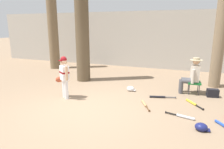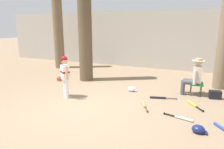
# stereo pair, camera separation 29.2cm
# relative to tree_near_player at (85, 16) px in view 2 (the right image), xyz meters

# --- Properties ---
(ground_plane) EXTENTS (60.00, 60.00, 0.00)m
(ground_plane) POSITION_rel_tree_near_player_xyz_m (1.47, -2.62, -2.57)
(ground_plane) COLOR #897056
(concrete_back_wall) EXTENTS (18.00, 0.36, 2.93)m
(concrete_back_wall) POSITION_rel_tree_near_player_xyz_m (1.47, 3.59, -1.11)
(concrete_back_wall) COLOR #ADA89E
(concrete_back_wall) RESTS_ON ground
(tree_near_player) EXTENTS (0.84, 0.84, 6.00)m
(tree_near_player) POSITION_rel_tree_near_player_xyz_m (0.00, 0.00, 0.00)
(tree_near_player) COLOR brown
(tree_near_player) RESTS_ON ground
(young_ballplayer) EXTENTS (0.60, 0.39, 1.31)m
(young_ballplayer) POSITION_rel_tree_near_player_xyz_m (0.48, -2.07, -1.83)
(young_ballplayer) COLOR white
(young_ballplayer) RESTS_ON ground
(folding_stool) EXTENTS (0.43, 0.43, 0.41)m
(folding_stool) POSITION_rel_tree_near_player_xyz_m (4.21, -0.22, -2.21)
(folding_stool) COLOR #196B2D
(folding_stool) RESTS_ON ground
(seated_spectator) EXTENTS (0.67, 0.54, 1.20)m
(seated_spectator) POSITION_rel_tree_near_player_xyz_m (4.11, -0.23, -1.93)
(seated_spectator) COLOR #47474C
(seated_spectator) RESTS_ON ground
(handbag_beside_stool) EXTENTS (0.37, 0.24, 0.26)m
(handbag_beside_stool) POSITION_rel_tree_near_player_xyz_m (4.77, -0.36, -2.44)
(handbag_beside_stool) COLOR black
(handbag_beside_stool) RESTS_ON ground
(tree_far_left) EXTENTS (0.74, 0.74, 5.55)m
(tree_far_left) POSITION_rel_tree_near_player_xyz_m (-2.60, 1.65, -0.16)
(tree_far_left) COLOR brown
(tree_far_left) RESTS_ON ground
(bat_yellow_trainer) EXTENTS (0.47, 0.66, 0.07)m
(bat_yellow_trainer) POSITION_rel_tree_near_player_xyz_m (4.18, -1.22, -2.54)
(bat_yellow_trainer) COLOR yellow
(bat_yellow_trainer) RESTS_ON ground
(bat_blue_youth) EXTENTS (0.49, 0.64, 0.07)m
(bat_blue_youth) POSITION_rel_tree_near_player_xyz_m (4.84, -2.44, -2.54)
(bat_blue_youth) COLOR #2347AD
(bat_blue_youth) RESTS_ON ground
(bat_black_composite) EXTENTS (0.79, 0.27, 0.07)m
(bat_black_composite) POSITION_rel_tree_near_player_xyz_m (3.22, -1.03, -2.54)
(bat_black_composite) COLOR black
(bat_black_composite) RESTS_ON ground
(bat_wood_tan) EXTENTS (0.39, 0.68, 0.07)m
(bat_wood_tan) POSITION_rel_tree_near_player_xyz_m (2.92, -1.80, -2.54)
(bat_wood_tan) COLOR tan
(bat_wood_tan) RESTS_ON ground
(bat_aluminum_silver) EXTENTS (0.71, 0.23, 0.07)m
(bat_aluminum_silver) POSITION_rel_tree_near_player_xyz_m (3.96, -2.24, -2.54)
(bat_aluminum_silver) COLOR #B7BCC6
(bat_aluminum_silver) RESTS_ON ground
(batting_helmet_white) EXTENTS (0.31, 0.24, 0.18)m
(batting_helmet_white) POSITION_rel_tree_near_player_xyz_m (2.19, -0.67, -2.50)
(batting_helmet_white) COLOR silver
(batting_helmet_white) RESTS_ON ground
(batting_helmet_navy) EXTENTS (0.31, 0.24, 0.18)m
(batting_helmet_navy) POSITION_rel_tree_near_player_xyz_m (4.34, -2.76, -2.49)
(batting_helmet_navy) COLOR navy
(batting_helmet_navy) RESTS_ON ground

